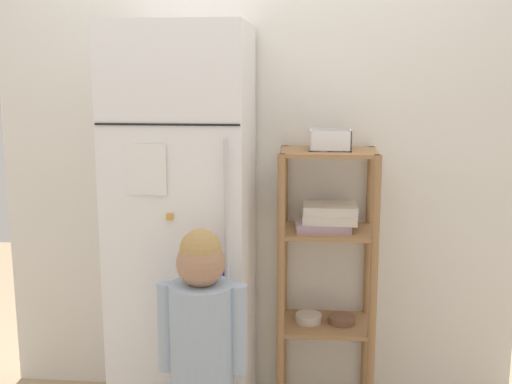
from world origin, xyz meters
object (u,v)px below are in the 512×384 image
at_px(child_standing, 202,335).
at_px(fruit_bin, 333,142).
at_px(refrigerator, 185,233).
at_px(pantry_shelf_unit, 327,252).

height_order(child_standing, fruit_bin, fruit_bin).
bearing_deg(fruit_bin, refrigerator, -168.27).
xyz_separation_m(child_standing, fruit_bin, (0.50, 0.61, 0.68)).
xyz_separation_m(refrigerator, child_standing, (0.15, -0.48, -0.28)).
bearing_deg(refrigerator, pantry_shelf_unit, 12.17).
height_order(refrigerator, fruit_bin, refrigerator).
height_order(pantry_shelf_unit, fruit_bin, fruit_bin).
relative_size(refrigerator, child_standing, 1.73).
distance_m(refrigerator, child_standing, 0.57).
relative_size(pantry_shelf_unit, fruit_bin, 6.97).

